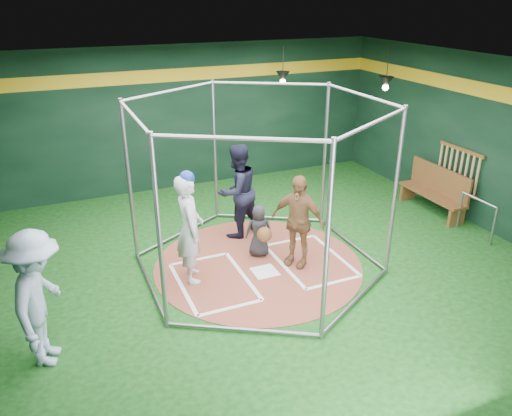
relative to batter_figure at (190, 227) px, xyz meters
name	(u,v)px	position (x,y,z in m)	size (l,w,h in m)	color
room_shell	(258,175)	(1.25, -0.01, 0.76)	(10.10, 9.10, 3.53)	#0D390D
clay_disc	(258,264)	(1.25, -0.02, -0.99)	(3.80, 3.80, 0.01)	brown
home_plate	(265,272)	(1.25, -0.32, -0.98)	(0.43, 0.43, 0.01)	white
batter_box_left	(214,281)	(0.30, -0.27, -0.98)	(1.17, 1.77, 0.01)	white
batter_box_right	(310,260)	(2.20, -0.27, -0.98)	(1.17, 1.77, 0.01)	white
batting_cage	(258,189)	(1.25, -0.02, 0.51)	(4.05, 4.67, 3.00)	gray
bat_rack	(458,169)	(6.17, 0.38, 0.06)	(0.07, 1.25, 0.98)	brown
pendant_lamp_near	(283,77)	(3.45, 3.58, 1.75)	(0.34, 0.34, 0.90)	black
pendant_lamp_far	(386,82)	(5.25, 1.98, 1.75)	(0.34, 0.34, 0.90)	black
batter_figure	(190,227)	(0.00, 0.00, 0.00)	(0.56, 0.76, 1.98)	silver
visitor_leopard	(298,221)	(1.91, -0.26, -0.12)	(1.01, 0.42, 1.72)	#AB7B49
catcher_figure	(260,231)	(1.41, 0.28, -0.47)	(0.57, 0.62, 1.01)	black
umpire	(237,191)	(1.35, 1.28, -0.03)	(0.93, 0.72, 1.91)	black
bystander_blue	(39,299)	(-2.38, -1.24, -0.03)	(1.25, 0.72, 1.93)	#9FB4D2
dugout_bench	(435,189)	(5.88, 0.64, -0.46)	(0.42, 1.79, 1.05)	brown
steel_railing	(477,211)	(5.80, -0.66, -0.45)	(0.05, 0.95, 0.81)	gray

